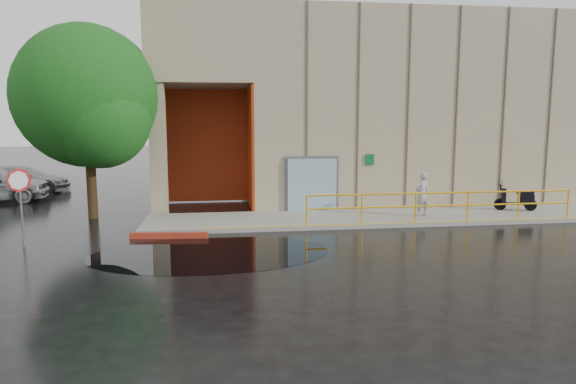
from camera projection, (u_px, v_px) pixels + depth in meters
name	position (u px, v px, depth m)	size (l,w,h in m)	color
ground	(344.00, 253.00, 14.11)	(120.00, 120.00, 0.00)	black
sidewalk	(419.00, 216.00, 19.06)	(20.00, 3.00, 0.15)	gray
building	(392.00, 108.00, 24.99)	(20.00, 10.17, 8.00)	tan
guardrail	(442.00, 206.00, 17.69)	(9.56, 0.06, 1.03)	#F6B00C
person	(422.00, 194.00, 18.66)	(0.59, 0.39, 1.62)	#A4A4A9
scooter	(517.00, 193.00, 19.79)	(1.62, 0.90, 1.22)	black
stop_sign	(20.00, 189.00, 14.58)	(0.56, 0.46, 2.29)	slate
red_curb	(169.00, 236.00, 15.88)	(2.40, 0.18, 0.18)	#9F2C1A
puddle	(210.00, 253.00, 14.10)	(6.58, 4.05, 0.01)	black
car_c	(22.00, 179.00, 25.81)	(1.84, 4.53, 1.31)	#A3A6AA
tree_near	(90.00, 102.00, 18.45)	(5.15, 5.15, 7.06)	black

